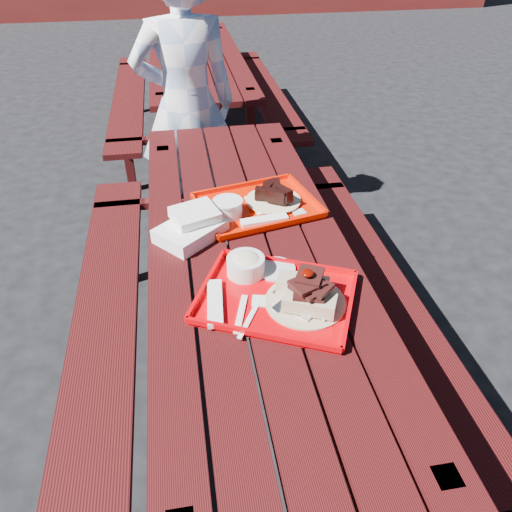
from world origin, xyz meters
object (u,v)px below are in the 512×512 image
(picnic_table_near, at_px, (250,287))
(picnic_table_far, at_px, (197,78))
(near_tray, at_px, (278,287))
(person, at_px, (186,106))
(far_tray, at_px, (256,205))

(picnic_table_near, distance_m, picnic_table_far, 2.80)
(near_tray, distance_m, person, 1.69)
(near_tray, xyz_separation_m, far_tray, (0.02, 0.55, -0.01))
(near_tray, distance_m, far_tray, 0.55)
(picnic_table_near, height_order, person, person)
(person, bearing_deg, near_tray, 91.44)
(far_tray, bearing_deg, person, 101.05)
(picnic_table_near, xyz_separation_m, picnic_table_far, (0.00, 2.80, 0.00))
(near_tray, bearing_deg, picnic_table_far, 90.88)
(picnic_table_near, bearing_deg, person, 96.06)
(far_tray, height_order, person, person)
(far_tray, bearing_deg, picnic_table_far, 91.62)
(far_tray, distance_m, person, 1.15)
(picnic_table_far, height_order, person, person)
(picnic_table_far, distance_m, near_tray, 3.09)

